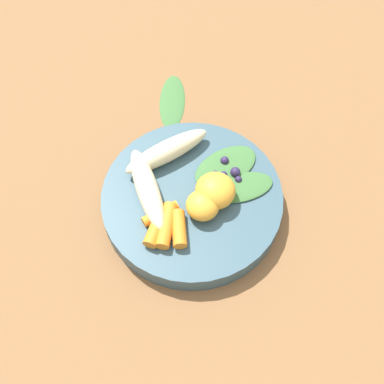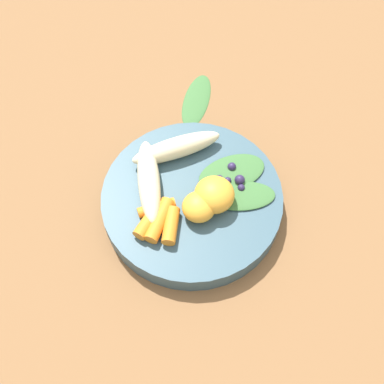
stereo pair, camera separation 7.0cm
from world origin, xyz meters
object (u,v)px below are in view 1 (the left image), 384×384
Objects in this scene: orange_segment_near at (215,191)px; kale_leaf_stray at (172,101)px; banana_peeled_right at (167,151)px; bowl at (192,201)px; banana_peeled_left at (147,189)px.

orange_segment_near reaches higher than kale_leaf_stray.
banana_peeled_right is 2.40× the size of orange_segment_near.
kale_leaf_stray is (-0.11, -0.16, -0.01)m from bowl.
banana_peeled_left is 1.17× the size of kale_leaf_stray.
bowl is 0.19m from kale_leaf_stray.
banana_peeled_left is at bearing -46.37° from bowl.
bowl is 0.05m from orange_segment_near.
banana_peeled_left is at bearing 35.69° from banana_peeled_right.
banana_peeled_right is 0.13m from kale_leaf_stray.
banana_peeled_right is 1.17× the size of kale_leaf_stray.
kale_leaf_stray is (-0.09, -0.18, -0.05)m from orange_segment_near.
bowl is 4.61× the size of orange_segment_near.
banana_peeled_left is 0.06m from banana_peeled_right.
banana_peeled_right is at bearing -104.80° from bowl.
bowl reaches higher than kale_leaf_stray.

